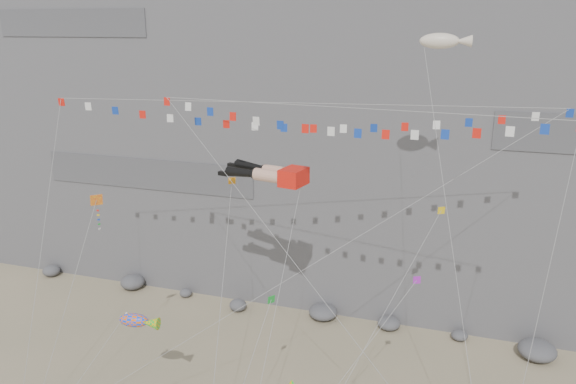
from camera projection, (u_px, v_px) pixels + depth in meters
The scene contains 12 objects.
cliff at pixel (363, 33), 57.99m from camera, with size 80.00×28.00×50.00m, color slate.
talus_boulders at pixel (323, 312), 51.25m from camera, with size 60.00×3.00×1.20m, color #595A5E, non-canonical shape.
legs_kite at pixel (271, 174), 39.04m from camera, with size 7.16×17.43×22.10m.
flag_banner_upper at pixel (298, 103), 36.92m from camera, with size 33.35×15.17×28.56m.
flag_banner_lower at pixel (345, 108), 32.84m from camera, with size 24.81×7.27×24.16m.
harlequin_kite at pixel (96, 201), 37.14m from camera, with size 2.72×8.11×16.39m.
fish_windsock at pixel (134, 320), 36.28m from camera, with size 6.72×6.06×10.35m.
blimp_windsock at pixel (440, 42), 35.16m from camera, with size 7.16×12.80×28.03m.
small_kite_a at pixel (232, 186), 41.54m from camera, with size 5.49×17.18×22.57m.
small_kite_b at pixel (413, 285), 33.20m from camera, with size 8.38×8.56×15.85m.
small_kite_c at pixel (270, 302), 34.86m from camera, with size 2.01×8.83×12.49m.
small_kite_d at pixel (438, 216), 37.72m from camera, with size 8.05×17.32×22.83m.
Camera 1 is at (10.95, -27.78, 25.78)m, focal length 35.00 mm.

